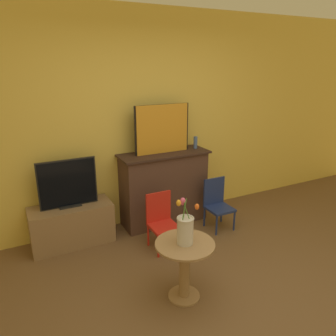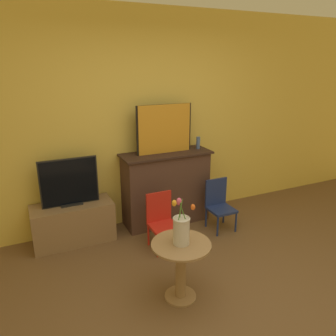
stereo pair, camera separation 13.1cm
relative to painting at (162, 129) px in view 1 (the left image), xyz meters
name	(u,v)px [view 1 (the left image)]	position (x,y,z in m)	size (l,w,h in m)	color
ground_plane	(245,317)	(-0.16, -1.91, -1.27)	(14.00, 14.00, 0.00)	brown
wall_back	(143,121)	(-0.16, 0.22, 0.08)	(8.00, 0.06, 2.70)	#EAC651
fireplace_mantel	(164,187)	(0.01, -0.01, -0.77)	(1.17, 0.44, 0.96)	#4C3328
painting	(162,129)	(0.00, 0.00, 0.00)	(0.73, 0.03, 0.61)	black
mantel_candle	(195,142)	(0.49, -0.01, -0.22)	(0.05, 0.05, 0.16)	#4C6699
tv_stand	(72,225)	(-1.20, -0.02, -1.03)	(0.93, 0.40, 0.48)	olive
tv_monitor	(68,184)	(-1.20, -0.02, -0.52)	(0.65, 0.12, 0.56)	black
chair_red	(162,219)	(-0.29, -0.56, -0.92)	(0.31, 0.31, 0.64)	red
chair_blue	(217,202)	(0.56, -0.45, -0.92)	(0.31, 0.31, 0.64)	navy
side_table	(185,263)	(-0.50, -1.44, -0.90)	(0.53, 0.53, 0.56)	#99754C
vase_tulips	(185,228)	(-0.50, -1.44, -0.56)	(0.20, 0.15, 0.44)	beige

